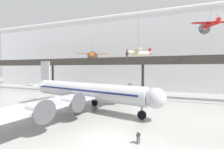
# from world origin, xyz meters

# --- Properties ---
(ground_plane) EXTENTS (260.00, 260.00, 0.00)m
(ground_plane) POSITION_xyz_m (0.00, 0.00, 0.00)
(ground_plane) COLOR #9E9B96
(hangar_back_wall) EXTENTS (140.00, 3.00, 24.36)m
(hangar_back_wall) POSITION_xyz_m (0.00, 38.54, 12.18)
(hangar_back_wall) COLOR silver
(hangar_back_wall) RESTS_ON ground
(mezzanine_walkway) EXTENTS (110.00, 3.20, 10.55)m
(mezzanine_walkway) POSITION_xyz_m (0.00, 25.70, 8.87)
(mezzanine_walkway) COLOR #38332D
(mezzanine_walkway) RESTS_ON ground
(ceiling_truss_beam) EXTENTS (120.00, 0.60, 0.60)m
(ceiling_truss_beam) POSITION_xyz_m (0.00, 20.16, 20.13)
(ceiling_truss_beam) COLOR silver
(airliner_silver_main) EXTENTS (29.60, 34.10, 9.18)m
(airliner_silver_main) POSITION_xyz_m (-8.47, 10.22, 3.31)
(airliner_silver_main) COLOR #B7BABF
(airliner_silver_main) RESTS_ON ground
(suspended_plane_orange_highwing) EXTENTS (9.52, 8.36, 9.89)m
(suspended_plane_orange_highwing) POSITION_xyz_m (-16.21, 28.53, 11.70)
(suspended_plane_orange_highwing) COLOR orange
(suspended_plane_cream_biplane) EXTENTS (5.57, 6.43, 10.28)m
(suspended_plane_cream_biplane) POSITION_xyz_m (0.43, 16.73, 10.72)
(suspended_plane_cream_biplane) COLOR beige
(suspended_plane_red_highwing) EXTENTS (7.01, 5.80, 4.79)m
(suspended_plane_red_highwing) POSITION_xyz_m (14.26, 21.25, 16.52)
(suspended_plane_red_highwing) COLOR red
(stanchion_barrier) EXTENTS (0.36, 0.36, 1.08)m
(stanchion_barrier) POSITION_xyz_m (2.70, 2.66, 0.33)
(stanchion_barrier) COLOR #B2B5BA
(stanchion_barrier) RESTS_ON ground
(info_sign_pedestal) EXTENTS (0.40, 0.71, 1.24)m
(info_sign_pedestal) POSITION_xyz_m (3.24, 0.43, 0.46)
(info_sign_pedestal) COLOR #4C4C51
(info_sign_pedestal) RESTS_ON ground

